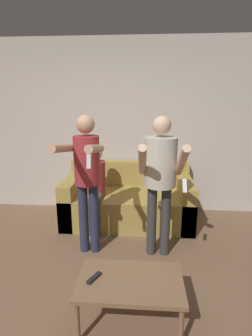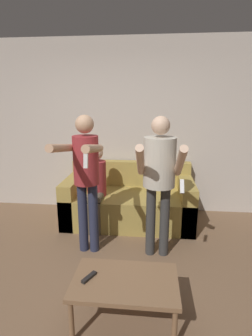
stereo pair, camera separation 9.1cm
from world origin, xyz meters
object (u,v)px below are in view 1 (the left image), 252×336
coffee_table (130,285)px  remote_on_table (94,278)px  couch (128,202)px  person_standing_left (87,171)px  person_seated (95,184)px  person_standing_right (160,171)px

coffee_table → remote_on_table: size_ratio=5.60×
couch → person_standing_left: bearing=-114.4°
couch → person_standing_left: (-0.41, -0.90, 0.72)m
person_seated → coffee_table: 1.79m
couch → remote_on_table: bearing=-94.4°
person_seated → remote_on_table: size_ratio=7.84×
couch → person_seated: (-0.45, -0.24, 0.35)m
person_standing_left → coffee_table: 1.31m
couch → coffee_table: size_ratio=2.22×
couch → person_seated: bearing=-152.3°
couch → person_seated: size_ratio=1.58×
couch → coffee_table: 1.91m
person_standing_left → remote_on_table: person_standing_left is taller
person_standing_left → coffee_table: size_ratio=1.94×
couch → person_standing_right: 1.22m
person_standing_right → person_seated: bearing=142.9°
person_standing_left → coffee_table: bearing=-61.3°
person_standing_left → coffee_table: (0.55, -1.00, -0.65)m
person_seated → remote_on_table: bearing=-79.7°
person_standing_left → person_standing_right: (0.82, 0.01, 0.01)m
couch → remote_on_table: size_ratio=12.42×
person_standing_right → coffee_table: 1.24m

